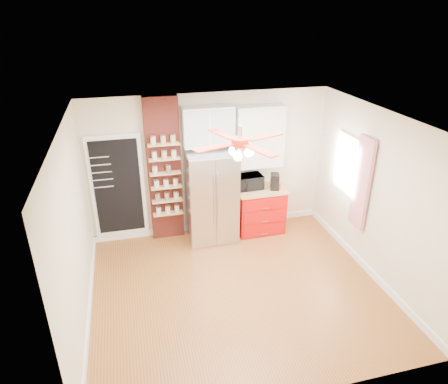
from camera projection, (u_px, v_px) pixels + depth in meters
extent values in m
plane|color=#975A26|center=(238.00, 289.00, 6.30)|extent=(4.50, 4.50, 0.00)
plane|color=white|center=(241.00, 122.00, 5.15)|extent=(4.50, 4.50, 0.00)
cube|color=beige|center=(209.00, 165.00, 7.48)|extent=(4.50, 0.02, 2.70)
cube|color=beige|center=(295.00, 306.00, 3.97)|extent=(4.50, 0.02, 2.70)
cube|color=beige|center=(74.00, 234.00, 5.23)|extent=(0.02, 4.00, 2.70)
cube|color=beige|center=(377.00, 197.00, 6.23)|extent=(0.02, 4.00, 2.70)
cube|color=white|center=(118.00, 187.00, 7.18)|extent=(0.95, 0.04, 1.95)
cube|color=black|center=(118.00, 187.00, 7.16)|extent=(0.82, 0.02, 1.78)
cube|color=maroon|center=(164.00, 171.00, 7.22)|extent=(0.60, 0.16, 2.70)
cube|color=silver|center=(211.00, 196.00, 7.35)|extent=(0.90, 0.70, 1.75)
cube|color=white|center=(208.00, 126.00, 6.98)|extent=(0.90, 0.35, 0.70)
cube|color=#C00C0A|center=(259.00, 210.00, 7.80)|extent=(0.90, 0.60, 0.86)
cube|color=tan|center=(260.00, 189.00, 7.61)|extent=(0.94, 0.64, 0.04)
cube|color=white|center=(259.00, 137.00, 7.33)|extent=(0.90, 0.30, 1.15)
cube|color=white|center=(348.00, 165.00, 6.93)|extent=(0.04, 0.75, 1.05)
cube|color=red|center=(362.00, 183.00, 6.48)|extent=(0.06, 0.40, 1.55)
cylinder|color=silver|center=(240.00, 133.00, 5.22)|extent=(0.05, 0.05, 0.20)
cylinder|color=maroon|center=(240.00, 142.00, 5.27)|extent=(0.24, 0.24, 0.10)
sphere|color=white|center=(240.00, 153.00, 5.34)|extent=(0.13, 0.13, 0.13)
imported|color=black|center=(249.00, 182.00, 7.55)|extent=(0.51, 0.36, 0.27)
cube|color=black|center=(275.00, 182.00, 7.53)|extent=(0.21, 0.25, 0.30)
cylinder|color=#B31B09|center=(278.00, 187.00, 7.53)|extent=(0.12, 0.12, 0.13)
cylinder|color=#BC2E0A|center=(274.00, 182.00, 7.71)|extent=(0.13, 0.13, 0.13)
cylinder|color=beige|center=(155.00, 170.00, 7.03)|extent=(0.12, 0.12, 0.13)
cylinder|color=brown|center=(168.00, 169.00, 7.07)|extent=(0.10, 0.10, 0.12)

